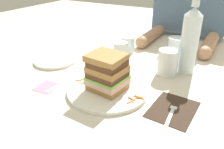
# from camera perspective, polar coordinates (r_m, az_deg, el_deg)

# --- Properties ---
(ground_plane) EXTENTS (3.00, 3.00, 0.00)m
(ground_plane) POSITION_cam_1_polar(r_m,az_deg,el_deg) (0.76, 0.29, -4.09)
(ground_plane) COLOR beige
(main_plate) EXTENTS (0.27, 0.27, 0.01)m
(main_plate) POSITION_cam_1_polar(r_m,az_deg,el_deg) (0.75, -1.13, -4.04)
(main_plate) COLOR white
(main_plate) RESTS_ON ground_plane
(sandwich) EXTENTS (0.13, 0.12, 0.12)m
(sandwich) POSITION_cam_1_polar(r_m,az_deg,el_deg) (0.72, -1.21, 0.48)
(sandwich) COLOR #A87A42
(sandwich) RESTS_ON main_plate
(carrot_shred_0) EXTENTS (0.02, 0.03, 0.00)m
(carrot_shred_0) POSITION_cam_1_polar(r_m,az_deg,el_deg) (0.80, -5.40, -1.69)
(carrot_shred_0) COLOR orange
(carrot_shred_0) RESTS_ON main_plate
(carrot_shred_1) EXTENTS (0.02, 0.03, 0.00)m
(carrot_shred_1) POSITION_cam_1_polar(r_m,az_deg,el_deg) (0.81, -8.25, -1.38)
(carrot_shred_1) COLOR orange
(carrot_shred_1) RESTS_ON main_plate
(carrot_shred_2) EXTENTS (0.01, 0.03, 0.00)m
(carrot_shred_2) POSITION_cam_1_polar(r_m,az_deg,el_deg) (0.80, -8.09, -1.60)
(carrot_shred_2) COLOR orange
(carrot_shred_2) RESTS_ON main_plate
(carrot_shred_3) EXTENTS (0.01, 0.02, 0.00)m
(carrot_shred_3) POSITION_cam_1_polar(r_m,az_deg,el_deg) (0.79, -7.39, -2.11)
(carrot_shred_3) COLOR orange
(carrot_shred_3) RESTS_ON main_plate
(carrot_shred_4) EXTENTS (0.00, 0.03, 0.00)m
(carrot_shred_4) POSITION_cam_1_polar(r_m,az_deg,el_deg) (0.80, -6.69, -1.69)
(carrot_shred_4) COLOR orange
(carrot_shred_4) RESTS_ON main_plate
(carrot_shred_5) EXTENTS (0.01, 0.03, 0.00)m
(carrot_shred_5) POSITION_cam_1_polar(r_m,az_deg,el_deg) (0.79, -5.72, -1.95)
(carrot_shred_5) COLOR orange
(carrot_shred_5) RESTS_ON main_plate
(carrot_shred_6) EXTENTS (0.01, 0.02, 0.00)m
(carrot_shred_6) POSITION_cam_1_polar(r_m,az_deg,el_deg) (0.69, 5.28, -6.56)
(carrot_shred_6) COLOR orange
(carrot_shred_6) RESTS_ON main_plate
(carrot_shred_7) EXTENTS (0.02, 0.01, 0.00)m
(carrot_shred_7) POSITION_cam_1_polar(r_m,az_deg,el_deg) (0.70, 4.94, -6.18)
(carrot_shred_7) COLOR orange
(carrot_shred_7) RESTS_ON main_plate
(carrot_shred_8) EXTENTS (0.03, 0.01, 0.00)m
(carrot_shred_8) POSITION_cam_1_polar(r_m,az_deg,el_deg) (0.70, 7.08, -6.07)
(carrot_shred_8) COLOR orange
(carrot_shred_8) RESTS_ON main_plate
(carrot_shred_9) EXTENTS (0.01, 0.02, 0.00)m
(carrot_shred_9) POSITION_cam_1_polar(r_m,az_deg,el_deg) (0.72, 5.96, -5.28)
(carrot_shred_9) COLOR orange
(carrot_shred_9) RESTS_ON main_plate
(carrot_shred_10) EXTENTS (0.03, 0.01, 0.00)m
(carrot_shred_10) POSITION_cam_1_polar(r_m,az_deg,el_deg) (0.71, 6.83, -5.67)
(carrot_shred_10) COLOR orange
(carrot_shred_10) RESTS_ON main_plate
(carrot_shred_11) EXTENTS (0.02, 0.03, 0.00)m
(carrot_shred_11) POSITION_cam_1_polar(r_m,az_deg,el_deg) (0.68, 4.94, -6.88)
(carrot_shred_11) COLOR orange
(carrot_shred_11) RESTS_ON main_plate
(napkin_dark) EXTENTS (0.13, 0.17, 0.00)m
(napkin_dark) POSITION_cam_1_polar(r_m,az_deg,el_deg) (0.69, 15.32, -8.53)
(napkin_dark) COLOR #38281E
(napkin_dark) RESTS_ON ground_plane
(fork) EXTENTS (0.02, 0.17, 0.00)m
(fork) POSITION_cam_1_polar(r_m,az_deg,el_deg) (0.67, 14.94, -9.33)
(fork) COLOR silver
(fork) RESTS_ON napkin_dark
(knife) EXTENTS (0.03, 0.20, 0.00)m
(knife) POSITION_cam_1_polar(r_m,az_deg,el_deg) (0.84, -11.65, -1.61)
(knife) COLOR silver
(knife) RESTS_ON ground_plane
(juice_glass) EXTENTS (0.08, 0.08, 0.10)m
(juice_glass) POSITION_cam_1_polar(r_m,az_deg,el_deg) (0.88, 13.99, 2.75)
(juice_glass) COLOR white
(juice_glass) RESTS_ON ground_plane
(water_bottle) EXTENTS (0.07, 0.07, 0.29)m
(water_bottle) POSITION_cam_1_polar(r_m,az_deg,el_deg) (0.89, 19.24, 8.23)
(water_bottle) COLOR silver
(water_bottle) RESTS_ON ground_plane
(empty_tumbler_0) EXTENTS (0.08, 0.08, 0.10)m
(empty_tumbler_0) POSITION_cam_1_polar(r_m,az_deg,el_deg) (1.03, 16.06, 6.35)
(empty_tumbler_0) COLOR silver
(empty_tumbler_0) RESTS_ON ground_plane
(empty_tumbler_1) EXTENTS (0.06, 0.06, 0.08)m
(empty_tumbler_1) POSITION_cam_1_polar(r_m,az_deg,el_deg) (0.99, 2.15, 5.95)
(empty_tumbler_1) COLOR silver
(empty_tumbler_1) RESTS_ON ground_plane
(empty_tumbler_2) EXTENTS (0.06, 0.06, 0.08)m
(empty_tumbler_2) POSITION_cam_1_polar(r_m,az_deg,el_deg) (1.07, 4.02, 7.53)
(empty_tumbler_2) COLOR silver
(empty_tumbler_2) RESTS_ON ground_plane
(side_plate) EXTENTS (0.18, 0.18, 0.01)m
(side_plate) POSITION_cam_1_polar(r_m,az_deg,el_deg) (1.01, -14.30, 3.47)
(side_plate) COLOR white
(side_plate) RESTS_ON ground_plane
(napkin_pink) EXTENTS (0.08, 0.09, 0.00)m
(napkin_pink) POSITION_cam_1_polar(r_m,az_deg,el_deg) (0.82, -16.28, -3.00)
(napkin_pink) COLOR pink
(napkin_pink) RESTS_ON ground_plane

